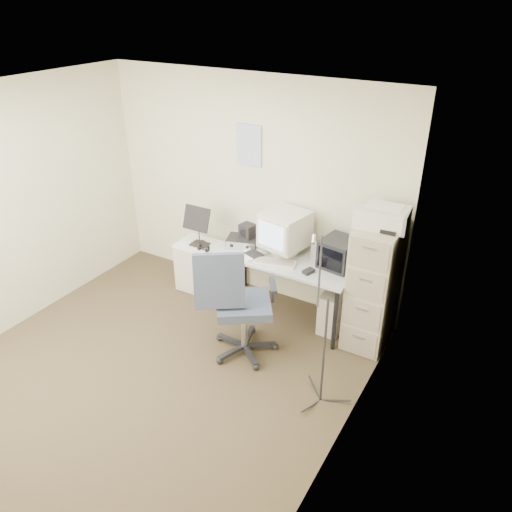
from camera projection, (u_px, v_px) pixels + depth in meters
The scene contains 23 objects.
floor at pixel (157, 371), 4.77m from camera, with size 3.60×3.60×0.01m, color #423526.
ceiling at pixel (124, 103), 3.58m from camera, with size 3.60×3.60×0.01m, color white.
wall_back at pixel (252, 189), 5.55m from camera, with size 3.60×0.02×2.50m, color beige.
wall_left at pixel (5, 213), 4.97m from camera, with size 0.02×3.60×2.50m, color beige.
wall_right at pixel (345, 318), 3.38m from camera, with size 0.02×3.60×2.50m, color beige.
wall_calendar at pixel (249, 145), 5.31m from camera, with size 0.30×0.02×0.44m, color white.
filing_cabinet at pixel (374, 286), 4.89m from camera, with size 0.40×0.60×1.30m, color #B1A38D.
printer at pixel (382, 217), 4.53m from camera, with size 0.47×0.32×0.18m, color white.
desk at pixel (285, 286), 5.42m from camera, with size 1.50×0.70×0.73m, color silver.
crt_monitor at pixel (285, 233), 5.22m from camera, with size 0.42×0.44×0.46m, color white.
crt_tv at pixel (339, 253), 5.01m from camera, with size 0.33×0.35×0.30m, color black.
desk_speaker at pixel (316, 251), 5.20m from camera, with size 0.09×0.09×0.16m, color beige.
keyboard at pixel (275, 263), 5.10m from camera, with size 0.43×0.15×0.02m, color white.
mouse at pixel (309, 271), 4.94m from camera, with size 0.07×0.12×0.04m, color black.
radio_receiver at pixel (243, 241), 5.46m from camera, with size 0.34×0.24×0.10m, color black.
radio_speaker at pixel (248, 231), 5.41m from camera, with size 0.15×0.14×0.15m, color black.
papers at pixel (251, 254), 5.28m from camera, with size 0.22×0.29×0.02m, color white.
pc_tower at pixel (336, 308), 5.29m from camera, with size 0.22×0.49×0.46m, color white.
office_chair at pixel (244, 303), 4.76m from camera, with size 0.66×0.66×1.15m, color #3C4153.
side_cart at pixel (200, 266), 5.96m from camera, with size 0.48×0.39×0.60m, color white.
music_stand at pixel (199, 226), 5.66m from camera, with size 0.33×0.18×0.49m, color black.
headphones at pixel (203, 247), 5.63m from camera, with size 0.14×0.14×0.02m, color black.
mic_stand at pixel (325, 337), 4.10m from camera, with size 0.02×0.02×1.39m, color black.
Camera 1 is at (2.67, -2.70, 3.23)m, focal length 35.00 mm.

